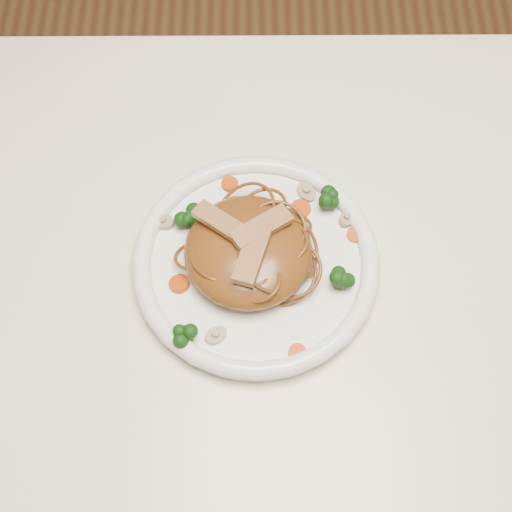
{
  "coord_description": "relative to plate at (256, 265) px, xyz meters",
  "views": [
    {
      "loc": [
        -0.09,
        -0.28,
        1.46
      ],
      "look_at": [
        -0.09,
        0.06,
        0.78
      ],
      "focal_mm": 50.96,
      "sensor_mm": 36.0,
      "label": 1
    }
  ],
  "objects": [
    {
      "name": "ground",
      "position": [
        0.09,
        -0.06,
        -0.76
      ],
      "size": [
        4.0,
        4.0,
        0.0
      ],
      "primitive_type": "plane",
      "color": "brown",
      "rests_on": "ground"
    },
    {
      "name": "table",
      "position": [
        0.09,
        -0.06,
        -0.11
      ],
      "size": [
        1.2,
        0.8,
        0.75
      ],
      "color": "white",
      "rests_on": "ground"
    },
    {
      "name": "plate",
      "position": [
        0.0,
        0.0,
        0.0
      ],
      "size": [
        0.29,
        0.29,
        0.02
      ],
      "primitive_type": "cylinder",
      "rotation": [
        0.0,
        0.0,
        -0.11
      ],
      "color": "white",
      "rests_on": "table"
    },
    {
      "name": "noodle_mound",
      "position": [
        -0.01,
        0.0,
        0.03
      ],
      "size": [
        0.17,
        0.17,
        0.04
      ],
      "primitive_type": "ellipsoid",
      "rotation": [
        0.0,
        0.0,
        -0.28
      ],
      "color": "brown",
      "rests_on": "plate"
    },
    {
      "name": "chicken_a",
      "position": [
        0.01,
        0.01,
        0.06
      ],
      "size": [
        0.07,
        0.06,
        0.01
      ],
      "primitive_type": "cube",
      "rotation": [
        0.0,
        0.0,
        0.6
      ],
      "color": "#A87B4F",
      "rests_on": "noodle_mound"
    },
    {
      "name": "chicken_b",
      "position": [
        -0.04,
        0.02,
        0.06
      ],
      "size": [
        0.06,
        0.05,
        0.01
      ],
      "primitive_type": "cube",
      "rotation": [
        0.0,
        0.0,
        2.48
      ],
      "color": "#A87B4F",
      "rests_on": "noodle_mound"
    },
    {
      "name": "chicken_c",
      "position": [
        -0.0,
        -0.01,
        0.06
      ],
      "size": [
        0.04,
        0.07,
        0.01
      ],
      "primitive_type": "cube",
      "rotation": [
        0.0,
        0.0,
        4.41
      ],
      "color": "#A87B4F",
      "rests_on": "noodle_mound"
    },
    {
      "name": "broccoli_0",
      "position": [
        0.08,
        0.07,
        0.02
      ],
      "size": [
        0.04,
        0.04,
        0.03
      ],
      "primitive_type": null,
      "rotation": [
        0.0,
        0.0,
        0.43
      ],
      "color": "#0E3E0D",
      "rests_on": "plate"
    },
    {
      "name": "broccoli_1",
      "position": [
        -0.07,
        0.05,
        0.02
      ],
      "size": [
        0.04,
        0.04,
        0.03
      ],
      "primitive_type": null,
      "rotation": [
        0.0,
        0.0,
        0.41
      ],
      "color": "#0E3E0D",
      "rests_on": "plate"
    },
    {
      "name": "broccoli_2",
      "position": [
        -0.07,
        -0.09,
        0.02
      ],
      "size": [
        0.03,
        0.03,
        0.03
      ],
      "primitive_type": null,
      "rotation": [
        0.0,
        0.0,
        0.27
      ],
      "color": "#0E3E0D",
      "rests_on": "plate"
    },
    {
      "name": "broccoli_3",
      "position": [
        0.09,
        -0.03,
        0.02
      ],
      "size": [
        0.03,
        0.03,
        0.03
      ],
      "primitive_type": null,
      "rotation": [
        0.0,
        0.0,
        0.13
      ],
      "color": "#0E3E0D",
      "rests_on": "plate"
    },
    {
      "name": "carrot_0",
      "position": [
        0.05,
        0.06,
        0.01
      ],
      "size": [
        0.03,
        0.03,
        0.0
      ],
      "primitive_type": "cylinder",
      "rotation": [
        0.0,
        0.0,
        -0.29
      ],
      "color": "#BF3207",
      "rests_on": "plate"
    },
    {
      "name": "carrot_1",
      "position": [
        -0.08,
        -0.03,
        0.01
      ],
      "size": [
        0.02,
        0.02,
        0.0
      ],
      "primitive_type": "cylinder",
      "rotation": [
        0.0,
        0.0,
        -0.1
      ],
      "color": "#BF3207",
      "rests_on": "plate"
    },
    {
      "name": "carrot_2",
      "position": [
        0.11,
        0.03,
        0.01
      ],
      "size": [
        0.02,
        0.02,
        0.0
      ],
      "primitive_type": "cylinder",
      "rotation": [
        0.0,
        0.0,
        -0.15
      ],
      "color": "#BF3207",
      "rests_on": "plate"
    },
    {
      "name": "carrot_3",
      "position": [
        -0.03,
        0.1,
        0.01
      ],
      "size": [
        0.03,
        0.03,
        0.0
      ],
      "primitive_type": "cylinder",
      "rotation": [
        0.0,
        0.0,
        -0.38
      ],
      "color": "#BF3207",
      "rests_on": "plate"
    },
    {
      "name": "carrot_4",
      "position": [
        0.04,
        -0.1,
        0.01
      ],
      "size": [
        0.02,
        0.02,
        0.0
      ],
      "primitive_type": "cylinder",
      "rotation": [
        0.0,
        0.0,
        -0.05
      ],
      "color": "#BF3207",
      "rests_on": "plate"
    },
    {
      "name": "mushroom_0",
      "position": [
        -0.04,
        -0.08,
        0.01
      ],
      "size": [
        0.03,
        0.03,
        0.01
      ],
      "primitive_type": "cylinder",
      "rotation": [
        0.0,
        0.0,
        0.59
      ],
      "color": "#BCA98D",
      "rests_on": "plate"
    },
    {
      "name": "mushroom_1",
      "position": [
        0.1,
        0.05,
        0.01
      ],
      "size": [
        0.03,
        0.03,
        0.01
      ],
      "primitive_type": "cylinder",
      "rotation": [
        0.0,
        0.0,
        1.02
      ],
      "color": "#BCA98D",
      "rests_on": "plate"
    },
    {
      "name": "mushroom_2",
      "position": [
        -0.1,
        0.05,
        0.01
      ],
      "size": [
        0.03,
        0.03,
        0.01
      ],
      "primitive_type": "cylinder",
      "rotation": [
        0.0,
        0.0,
        -0.27
      ],
      "color": "#BCA98D",
      "rests_on": "plate"
    },
    {
      "name": "mushroom_3",
      "position": [
        0.06,
        0.09,
        0.01
      ],
      "size": [
        0.04,
        0.04,
        0.01
      ],
      "primitive_type": "cylinder",
      "rotation": [
        0.0,
        0.0,
        2.12
      ],
      "color": "#BCA98D",
      "rests_on": "plate"
    }
  ]
}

